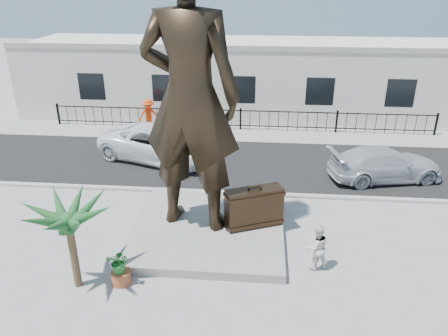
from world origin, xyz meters
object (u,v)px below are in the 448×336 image
(suitcase, at_px, (254,207))
(tourist, at_px, (317,247))
(statue, at_px, (190,98))
(car_white, at_px, (159,144))

(suitcase, distance_m, tourist, 2.74)
(statue, distance_m, car_white, 7.78)
(suitcase, relative_size, tourist, 1.30)
(car_white, bearing_deg, statue, -137.34)
(statue, relative_size, suitcase, 4.57)
(statue, height_order, car_white, statue)
(suitcase, xyz_separation_m, tourist, (1.96, -1.89, -0.24))
(suitcase, distance_m, car_white, 7.84)
(statue, distance_m, suitcase, 4.36)
(suitcase, bearing_deg, tourist, -67.15)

